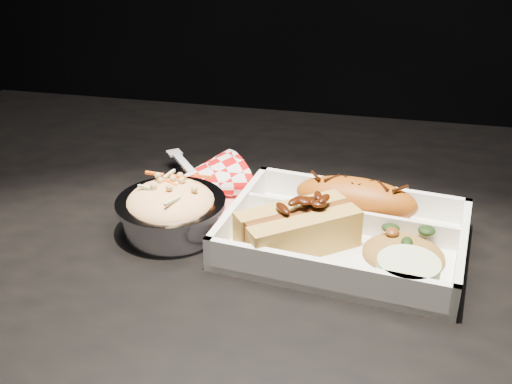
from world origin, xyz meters
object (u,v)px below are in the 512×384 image
at_px(dining_table, 291,305).
at_px(food_tray, 344,239).
at_px(fried_pastry, 356,199).
at_px(napkin_fork, 199,182).
at_px(hotdog, 298,226).
at_px(foil_coleslaw_cup, 171,209).

bearing_deg(dining_table, food_tray, -4.76).
distance_m(food_tray, fried_pastry, 0.06).
bearing_deg(fried_pastry, napkin_fork, 171.04).
relative_size(hotdog, foil_coleslaw_cup, 1.10).
xyz_separation_m(fried_pastry, hotdog, (-0.06, -0.08, 0.00)).
xyz_separation_m(dining_table, foil_coleslaw_cup, (-0.14, -0.01, 0.12)).
height_order(hotdog, foil_coleslaw_cup, same).
height_order(food_tray, napkin_fork, napkin_fork).
distance_m(fried_pastry, napkin_fork, 0.20).
bearing_deg(food_tray, hotdog, -149.23).
distance_m(foil_coleslaw_cup, napkin_fork, 0.09).
height_order(food_tray, fried_pastry, fried_pastry).
bearing_deg(napkin_fork, fried_pastry, 43.44).
bearing_deg(fried_pastry, dining_table, -141.83).
relative_size(dining_table, food_tray, 4.42).
bearing_deg(foil_coleslaw_cup, dining_table, 5.11).
relative_size(hotdog, napkin_fork, 0.85).
relative_size(dining_table, napkin_fork, 7.64).
distance_m(dining_table, food_tray, 0.12).
bearing_deg(napkin_fork, hotdog, 15.31).
bearing_deg(food_tray, napkin_fork, 163.22).
height_order(fried_pastry, napkin_fork, napkin_fork).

